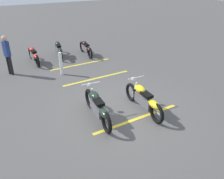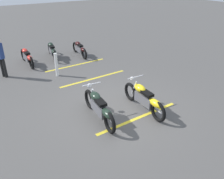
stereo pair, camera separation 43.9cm
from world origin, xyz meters
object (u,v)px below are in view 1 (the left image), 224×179
motorcycle_row_far_left (86,48)px  motorcycle_bright_foreground (144,99)px  bollard_post (61,64)px  motorcycle_dark_foreground (98,107)px  motorcycle_row_left (59,49)px  motorcycle_row_center (34,55)px  bystander_near_row (7,53)px

motorcycle_row_far_left → motorcycle_bright_foreground: bearing=178.2°
motorcycle_row_far_left → bollard_post: bearing=137.3°
motorcycle_dark_foreground → motorcycle_row_left: motorcycle_dark_foreground is taller
motorcycle_dark_foreground → motorcycle_row_center: 6.18m
motorcycle_row_far_left → bollard_post: size_ratio=1.88×
bystander_near_row → bollard_post: size_ratio=1.70×
bollard_post → bystander_near_row: bearing=61.6°
motorcycle_row_far_left → bystander_near_row: bystander_near_row is taller
motorcycle_dark_foreground → bystander_near_row: (5.17, 1.98, 0.53)m
motorcycle_row_center → bollard_post: 2.22m
motorcycle_bright_foreground → bollard_post: size_ratio=2.13×
motorcycle_row_center → bystander_near_row: size_ratio=1.16×
motorcycle_bright_foreground → motorcycle_row_far_left: motorcycle_bright_foreground is taller
motorcycle_bright_foreground → motorcycle_row_far_left: size_ratio=1.13×
motorcycle_bright_foreground → motorcycle_row_far_left: (6.33, -0.53, -0.06)m
motorcycle_dark_foreground → motorcycle_row_center: size_ratio=1.08×
motorcycle_dark_foreground → motorcycle_row_center: motorcycle_dark_foreground is taller
motorcycle_dark_foreground → motorcycle_row_left: 6.52m
motorcycle_bright_foreground → motorcycle_dark_foreground: size_ratio=1.00×
motorcycle_bright_foreground → bollard_post: bearing=20.6°
motorcycle_bright_foreground → motorcycle_row_far_left: bearing=-3.0°
motorcycle_row_far_left → motorcycle_row_center: size_ratio=0.96×
bystander_near_row → motorcycle_row_center: bearing=-171.9°
motorcycle_row_center → motorcycle_dark_foreground: bearing=-175.3°
motorcycle_dark_foreground → motorcycle_bright_foreground: bearing=-96.2°
motorcycle_row_center → motorcycle_row_left: bearing=-78.2°
motorcycle_bright_foreground → bystander_near_row: 6.52m
motorcycle_row_far_left → motorcycle_dark_foreground: bearing=163.9°
bystander_near_row → bollard_post: 2.37m
motorcycle_bright_foreground → motorcycle_dark_foreground: 1.58m
motorcycle_row_left → motorcycle_row_far_left: bearing=-99.7°
motorcycle_dark_foreground → motorcycle_row_far_left: size_ratio=1.13×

